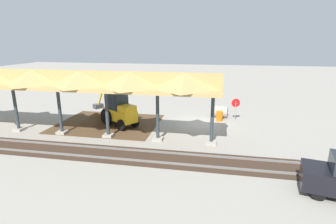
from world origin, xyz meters
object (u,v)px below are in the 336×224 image
(stop_sign, at_px, (236,105))
(concrete_pipe, at_px, (219,111))
(backhoe, at_px, (119,111))
(traffic_barrel, at_px, (219,116))

(stop_sign, xyz_separation_m, concrete_pipe, (1.37, -0.86, -0.88))
(backhoe, height_order, concrete_pipe, backhoe)
(stop_sign, bearing_deg, traffic_barrel, 15.97)
(backhoe, xyz_separation_m, traffic_barrel, (-8.33, -2.86, -0.81))
(backhoe, relative_size, traffic_barrel, 5.61)
(stop_sign, height_order, traffic_barrel, stop_sign)
(stop_sign, relative_size, concrete_pipe, 1.24)
(stop_sign, relative_size, traffic_barrel, 2.23)
(stop_sign, bearing_deg, backhoe, 18.55)
(traffic_barrel, bearing_deg, concrete_pipe, -89.38)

